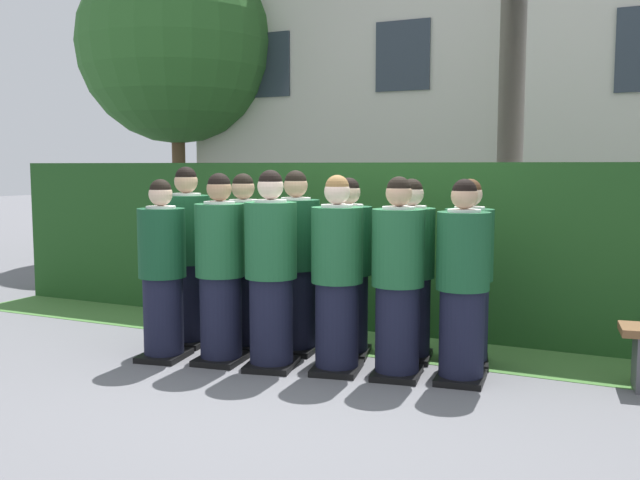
{
  "coord_description": "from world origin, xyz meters",
  "views": [
    {
      "loc": [
        2.58,
        -5.14,
        1.68
      ],
      "look_at": [
        0.0,
        0.26,
        1.05
      ],
      "focal_mm": 40.04,
      "sensor_mm": 36.0,
      "label": 1
    }
  ],
  "objects_px": {
    "student_rear_row_5": "(468,277)",
    "student_front_row_4": "(398,283)",
    "student_rear_row_2": "(296,266)",
    "student_front_row_5": "(463,286)",
    "student_rear_row_1": "(244,266)",
    "student_front_row_3": "(337,279)",
    "student_rear_row_0": "(188,260)",
    "student_rear_row_4": "(411,274)",
    "student_rear_row_3": "(348,272)",
    "student_front_row_2": "(271,275)",
    "student_front_row_0": "(162,274)",
    "student_front_row_1": "(220,273)"
  },
  "relations": [
    {
      "from": "student_rear_row_5",
      "to": "student_front_row_4",
      "type": "bearing_deg",
      "value": -125.12
    },
    {
      "from": "student_rear_row_2",
      "to": "student_front_row_5",
      "type": "bearing_deg",
      "value": -9.02
    },
    {
      "from": "student_front_row_5",
      "to": "student_rear_row_1",
      "type": "distance_m",
      "value": 2.07
    },
    {
      "from": "student_front_row_3",
      "to": "student_rear_row_5",
      "type": "xyz_separation_m",
      "value": [
        0.91,
        0.67,
        -0.02
      ]
    },
    {
      "from": "student_front_row_5",
      "to": "student_rear_row_0",
      "type": "distance_m",
      "value": 2.62
    },
    {
      "from": "student_rear_row_4",
      "to": "student_rear_row_3",
      "type": "bearing_deg",
      "value": -169.69
    },
    {
      "from": "student_front_row_2",
      "to": "student_front_row_4",
      "type": "distance_m",
      "value": 1.05
    },
    {
      "from": "student_front_row_0",
      "to": "student_rear_row_0",
      "type": "xyz_separation_m",
      "value": [
        -0.11,
        0.52,
        0.05
      ]
    },
    {
      "from": "student_front_row_1",
      "to": "student_front_row_2",
      "type": "distance_m",
      "value": 0.47
    },
    {
      "from": "student_front_row_1",
      "to": "student_rear_row_4",
      "type": "relative_size",
      "value": 1.03
    },
    {
      "from": "student_front_row_3",
      "to": "student_front_row_4",
      "type": "bearing_deg",
      "value": 8.98
    },
    {
      "from": "student_front_row_0",
      "to": "student_front_row_5",
      "type": "bearing_deg",
      "value": 10.55
    },
    {
      "from": "student_front_row_2",
      "to": "student_front_row_3",
      "type": "distance_m",
      "value": 0.55
    },
    {
      "from": "student_rear_row_0",
      "to": "student_rear_row_1",
      "type": "height_order",
      "value": "student_rear_row_0"
    },
    {
      "from": "student_rear_row_1",
      "to": "student_rear_row_4",
      "type": "relative_size",
      "value": 1.03
    },
    {
      "from": "student_front_row_1",
      "to": "student_rear_row_2",
      "type": "height_order",
      "value": "student_rear_row_2"
    },
    {
      "from": "student_front_row_3",
      "to": "student_rear_row_3",
      "type": "xyz_separation_m",
      "value": [
        -0.12,
        0.51,
        -0.01
      ]
    },
    {
      "from": "student_front_row_2",
      "to": "student_front_row_4",
      "type": "relative_size",
      "value": 1.03
    },
    {
      "from": "student_front_row_5",
      "to": "student_rear_row_4",
      "type": "xyz_separation_m",
      "value": [
        -0.56,
        0.44,
        -0.01
      ]
    },
    {
      "from": "student_front_row_0",
      "to": "student_rear_row_4",
      "type": "height_order",
      "value": "student_rear_row_4"
    },
    {
      "from": "student_front_row_5",
      "to": "student_rear_row_0",
      "type": "xyz_separation_m",
      "value": [
        -2.62,
        0.06,
        0.04
      ]
    },
    {
      "from": "student_front_row_0",
      "to": "student_front_row_3",
      "type": "height_order",
      "value": "student_front_row_3"
    },
    {
      "from": "student_rear_row_4",
      "to": "student_rear_row_5",
      "type": "height_order",
      "value": "student_rear_row_5"
    },
    {
      "from": "student_front_row_0",
      "to": "student_rear_row_4",
      "type": "distance_m",
      "value": 2.14
    },
    {
      "from": "student_front_row_2",
      "to": "student_rear_row_3",
      "type": "height_order",
      "value": "student_front_row_2"
    },
    {
      "from": "student_front_row_4",
      "to": "student_rear_row_1",
      "type": "relative_size",
      "value": 0.99
    },
    {
      "from": "student_front_row_1",
      "to": "student_front_row_3",
      "type": "bearing_deg",
      "value": 9.34
    },
    {
      "from": "student_rear_row_5",
      "to": "student_front_row_3",
      "type": "bearing_deg",
      "value": -143.65
    },
    {
      "from": "student_front_row_3",
      "to": "student_rear_row_0",
      "type": "distance_m",
      "value": 1.65
    },
    {
      "from": "student_front_row_4",
      "to": "student_rear_row_4",
      "type": "xyz_separation_m",
      "value": [
        -0.07,
        0.53,
        -0.01
      ]
    },
    {
      "from": "student_front_row_5",
      "to": "student_rear_row_4",
      "type": "distance_m",
      "value": 0.71
    },
    {
      "from": "student_front_row_5",
      "to": "student_rear_row_0",
      "type": "relative_size",
      "value": 0.95
    },
    {
      "from": "student_front_row_2",
      "to": "student_rear_row_1",
      "type": "distance_m",
      "value": 0.72
    },
    {
      "from": "student_front_row_2",
      "to": "student_rear_row_0",
      "type": "relative_size",
      "value": 0.99
    },
    {
      "from": "student_front_row_1",
      "to": "student_rear_row_5",
      "type": "relative_size",
      "value": 1.03
    },
    {
      "from": "student_rear_row_0",
      "to": "student_rear_row_3",
      "type": "distance_m",
      "value": 1.54
    },
    {
      "from": "student_rear_row_4",
      "to": "student_front_row_2",
      "type": "bearing_deg",
      "value": -142.18
    },
    {
      "from": "student_front_row_0",
      "to": "student_front_row_5",
      "type": "relative_size",
      "value": 0.99
    },
    {
      "from": "student_front_row_3",
      "to": "student_front_row_5",
      "type": "bearing_deg",
      "value": 10.05
    },
    {
      "from": "student_front_row_5",
      "to": "student_rear_row_5",
      "type": "height_order",
      "value": "student_front_row_5"
    },
    {
      "from": "student_front_row_0",
      "to": "student_rear_row_2",
      "type": "relative_size",
      "value": 0.96
    },
    {
      "from": "student_rear_row_1",
      "to": "student_rear_row_4",
      "type": "xyz_separation_m",
      "value": [
        1.5,
        0.28,
        -0.02
      ]
    },
    {
      "from": "student_rear_row_0",
      "to": "student_rear_row_5",
      "type": "distance_m",
      "value": 2.58
    },
    {
      "from": "student_front_row_3",
      "to": "student_rear_row_1",
      "type": "distance_m",
      "value": 1.13
    },
    {
      "from": "student_front_row_0",
      "to": "student_front_row_1",
      "type": "height_order",
      "value": "student_front_row_1"
    },
    {
      "from": "student_front_row_1",
      "to": "student_rear_row_0",
      "type": "relative_size",
      "value": 0.97
    },
    {
      "from": "student_front_row_2",
      "to": "student_rear_row_3",
      "type": "xyz_separation_m",
      "value": [
        0.42,
        0.64,
        -0.03
      ]
    },
    {
      "from": "student_rear_row_3",
      "to": "student_front_row_0",
      "type": "bearing_deg",
      "value": -150.09
    },
    {
      "from": "student_front_row_1",
      "to": "student_front_row_2",
      "type": "height_order",
      "value": "student_front_row_2"
    },
    {
      "from": "student_front_row_3",
      "to": "student_front_row_5",
      "type": "height_order",
      "value": "student_front_row_3"
    }
  ]
}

